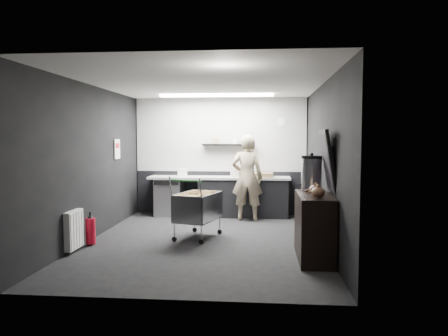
{
  "coord_description": "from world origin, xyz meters",
  "views": [
    {
      "loc": [
        0.99,
        -7.37,
        1.78
      ],
      "look_at": [
        0.29,
        0.4,
        1.24
      ],
      "focal_mm": 35.0,
      "sensor_mm": 36.0,
      "label": 1
    }
  ],
  "objects": [
    {
      "name": "pink_tub",
      "position": [
        0.36,
        2.42,
        1.0
      ],
      "size": [
        0.21,
        0.21,
        0.21
      ],
      "primitive_type": "cylinder",
      "color": "beige",
      "rests_on": "prep_counter"
    },
    {
      "name": "ceiling",
      "position": [
        0.0,
        0.0,
        2.7
      ],
      "size": [
        5.5,
        5.5,
        0.0
      ],
      "primitive_type": "plane",
      "rotation": [
        3.14,
        0.0,
        0.0
      ],
      "color": "white",
      "rests_on": "wall_back"
    },
    {
      "name": "wall_front",
      "position": [
        0.0,
        -2.75,
        1.35
      ],
      "size": [
        5.5,
        0.0,
        5.5
      ],
      "primitive_type": "plane",
      "rotation": [
        -1.57,
        0.0,
        0.0
      ],
      "color": "black",
      "rests_on": "floor"
    },
    {
      "name": "radiator",
      "position": [
        -1.94,
        -0.9,
        0.35
      ],
      "size": [
        0.1,
        0.5,
        0.6
      ],
      "primitive_type": "cube",
      "color": "white",
      "rests_on": "wall_left"
    },
    {
      "name": "wall_left",
      "position": [
        -2.0,
        0.0,
        1.35
      ],
      "size": [
        0.0,
        5.5,
        5.5
      ],
      "primitive_type": "plane",
      "rotation": [
        1.57,
        0.0,
        1.57
      ],
      "color": "black",
      "rests_on": "floor"
    },
    {
      "name": "ceiling_strip",
      "position": [
        0.0,
        1.85,
        2.67
      ],
      "size": [
        2.4,
        0.2,
        0.04
      ],
      "primitive_type": "cube",
      "color": "white",
      "rests_on": "ceiling"
    },
    {
      "name": "sideboard",
      "position": [
        1.75,
        -0.91,
        0.6
      ],
      "size": [
        0.54,
        1.27,
        1.9
      ],
      "color": "black",
      "rests_on": "floor"
    },
    {
      "name": "wall_right",
      "position": [
        2.0,
        0.0,
        1.35
      ],
      "size": [
        0.0,
        5.5,
        5.5
      ],
      "primitive_type": "plane",
      "rotation": [
        1.57,
        0.0,
        -1.57
      ],
      "color": "black",
      "rests_on": "floor"
    },
    {
      "name": "kitchen_wall_panel",
      "position": [
        0.0,
        2.73,
        1.85
      ],
      "size": [
        3.95,
        0.02,
        1.7
      ],
      "primitive_type": "cube",
      "color": "#B2B1AD",
      "rests_on": "wall_back"
    },
    {
      "name": "person",
      "position": [
        0.65,
        1.97,
        0.92
      ],
      "size": [
        0.69,
        0.46,
        1.85
      ],
      "primitive_type": "imported",
      "rotation": [
        0.0,
        0.0,
        3.11
      ],
      "color": "beige",
      "rests_on": "floor"
    },
    {
      "name": "fire_extinguisher",
      "position": [
        -1.85,
        -0.47,
        0.26
      ],
      "size": [
        0.16,
        0.16,
        0.53
      ],
      "color": "#B50C1F",
      "rests_on": "floor"
    },
    {
      "name": "floor",
      "position": [
        0.0,
        0.0,
        0.0
      ],
      "size": [
        5.5,
        5.5,
        0.0
      ],
      "primitive_type": "plane",
      "color": "black",
      "rests_on": "ground"
    },
    {
      "name": "dado_panel",
      "position": [
        0.0,
        2.73,
        0.5
      ],
      "size": [
        3.95,
        0.02,
        1.0
      ],
      "primitive_type": "cube",
      "color": "black",
      "rests_on": "wall_back"
    },
    {
      "name": "poster_red_band",
      "position": [
        -1.98,
        1.3,
        1.62
      ],
      "size": [
        0.02,
        0.22,
        0.1
      ],
      "primitive_type": "cube",
      "color": "red",
      "rests_on": "poster"
    },
    {
      "name": "cardboard_box",
      "position": [
        0.96,
        2.37,
        0.95
      ],
      "size": [
        0.53,
        0.42,
        0.1
      ],
      "primitive_type": "cube",
      "rotation": [
        0.0,
        0.0,
        -0.08
      ],
      "color": "#947A4F",
      "rests_on": "prep_counter"
    },
    {
      "name": "wall_clock",
      "position": [
        1.4,
        2.72,
        2.15
      ],
      "size": [
        0.2,
        0.03,
        0.2
      ],
      "primitive_type": "cylinder",
      "rotation": [
        1.57,
        0.0,
        0.0
      ],
      "color": "white",
      "rests_on": "wall_back"
    },
    {
      "name": "floating_shelf",
      "position": [
        0.2,
        2.62,
        1.62
      ],
      "size": [
        1.2,
        0.22,
        0.04
      ],
      "primitive_type": "cube",
      "color": "black",
      "rests_on": "wall_back"
    },
    {
      "name": "prep_counter",
      "position": [
        0.14,
        2.42,
        0.46
      ],
      "size": [
        3.2,
        0.61,
        0.9
      ],
      "color": "black",
      "rests_on": "floor"
    },
    {
      "name": "white_container",
      "position": [
        -0.83,
        2.37,
        0.99
      ],
      "size": [
        0.21,
        0.17,
        0.18
      ],
      "primitive_type": "cube",
      "rotation": [
        0.0,
        0.0,
        0.09
      ],
      "color": "white",
      "rests_on": "prep_counter"
    },
    {
      "name": "poster",
      "position": [
        -1.98,
        1.3,
        1.55
      ],
      "size": [
        0.02,
        0.3,
        0.4
      ],
      "primitive_type": "cube",
      "color": "white",
      "rests_on": "wall_left"
    },
    {
      "name": "shopping_cart",
      "position": [
        -0.16,
        0.23,
        0.52
      ],
      "size": [
        0.84,
        1.14,
        1.09
      ],
      "color": "silver",
      "rests_on": "floor"
    },
    {
      "name": "wall_back",
      "position": [
        0.0,
        2.75,
        1.35
      ],
      "size": [
        5.5,
        0.0,
        5.5
      ],
      "primitive_type": "plane",
      "rotation": [
        1.57,
        0.0,
        0.0
      ],
      "color": "black",
      "rests_on": "floor"
    }
  ]
}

